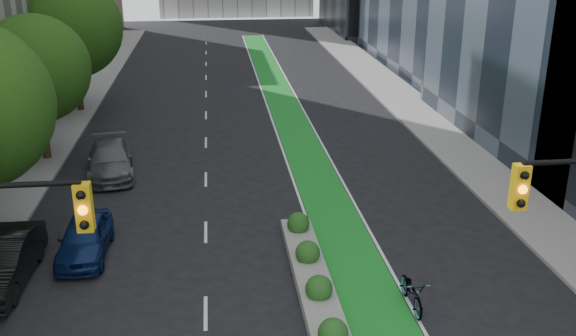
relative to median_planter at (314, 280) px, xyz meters
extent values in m
cube|color=gray|center=(-13.00, 17.96, -0.30)|extent=(3.60, 90.00, 0.15)
cube|color=gray|center=(10.60, 17.96, -0.30)|extent=(3.60, 90.00, 0.15)
cube|color=#198A26|center=(1.80, 22.96, -0.37)|extent=(2.20, 70.00, 0.01)
cylinder|color=black|center=(-12.20, 14.96, 1.87)|extent=(0.44, 0.44, 4.48)
sphere|color=#1A430E|center=(-12.20, 14.96, 4.59)|extent=(5.60, 5.60, 5.60)
cylinder|color=black|center=(-12.20, 24.96, 2.20)|extent=(0.44, 0.44, 5.15)
sphere|color=#1A430E|center=(-12.20, 24.96, 5.33)|extent=(6.60, 6.60, 6.60)
cube|color=gold|center=(-5.90, -6.54, 5.88)|extent=(0.34, 0.28, 1.05)
sphere|color=orange|center=(-5.90, -6.70, 5.88)|extent=(0.20, 0.20, 0.20)
cube|color=gold|center=(3.50, -6.54, 5.88)|extent=(0.34, 0.28, 1.05)
sphere|color=orange|center=(3.50, -6.70, 5.88)|extent=(0.20, 0.20, 0.20)
cube|color=gray|center=(0.00, -0.04, -0.17)|extent=(1.20, 10.00, 0.40)
sphere|color=#194C19|center=(0.00, -3.54, 0.28)|extent=(0.90, 0.90, 0.90)
sphere|color=#194C19|center=(0.00, -1.04, 0.28)|extent=(0.90, 0.90, 0.90)
sphere|color=#194C19|center=(0.00, 1.46, 0.28)|extent=(0.90, 0.90, 0.90)
sphere|color=#194C19|center=(0.00, 3.96, 0.28)|extent=(0.90, 0.90, 0.90)
imported|color=gray|center=(3.00, -1.45, 0.20)|extent=(0.77, 2.17, 1.14)
imported|color=#0D1F51|center=(-8.20, 3.50, 0.36)|extent=(1.74, 4.29, 1.46)
imported|color=black|center=(-10.70, 1.67, 0.49)|extent=(1.94, 5.25, 1.72)
imported|color=#515356|center=(-8.46, 12.30, 0.41)|extent=(2.89, 5.62, 1.56)
camera|label=1|loc=(-3.17, -19.02, 11.18)|focal=40.00mm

